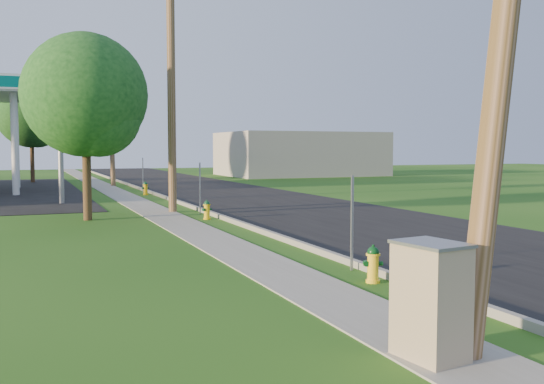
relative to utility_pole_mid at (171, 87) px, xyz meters
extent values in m
plane|color=#17460E|center=(0.60, -17.00, -4.95)|extent=(140.00, 140.00, 0.00)
cube|color=black|center=(5.10, -7.00, -4.94)|extent=(8.00, 120.00, 0.02)
cube|color=gray|center=(1.10, -7.00, -4.88)|extent=(0.15, 120.00, 0.15)
cube|color=gray|center=(-0.65, -7.00, -4.94)|extent=(1.50, 120.00, 0.03)
cylinder|color=brown|center=(0.00, 0.00, -0.05)|extent=(0.32, 0.32, 9.80)
cylinder|color=brown|center=(0.00, 18.00, -0.20)|extent=(0.49, 0.32, 9.50)
cube|color=brown|center=(0.00, 18.00, 3.55)|extent=(1.40, 0.10, 0.12)
cube|color=gray|center=(0.85, -12.80, -3.95)|extent=(0.05, 0.04, 2.00)
cube|color=gray|center=(0.85, -1.00, -3.95)|extent=(0.05, 0.04, 2.00)
cube|color=gray|center=(0.85, 11.20, -3.95)|extent=(0.05, 0.04, 2.00)
cylinder|color=silver|center=(-5.90, 11.70, -2.20)|extent=(0.36, 0.36, 5.50)
cylinder|color=silver|center=(-5.90, 18.30, -2.20)|extent=(0.36, 0.36, 5.50)
cylinder|color=gray|center=(-3.90, 5.50, -2.45)|extent=(0.24, 0.24, 5.00)
cube|color=silver|center=(-3.90, 5.50, 0.85)|extent=(0.30, 2.00, 2.00)
cube|color=#006560|center=(-3.90, 5.50, 1.65)|extent=(0.34, 2.04, 0.50)
cube|color=#A0998C|center=(18.60, 28.00, -2.95)|extent=(14.00, 10.00, 4.00)
cylinder|color=#3B2615|center=(-3.41, -1.48, -3.25)|extent=(0.30, 0.30, 3.40)
sphere|color=#154317|center=(-3.41, -1.48, -0.54)|extent=(4.35, 4.35, 4.35)
sphere|color=#154317|center=(-3.01, -1.78, -1.22)|extent=(2.99, 2.99, 2.99)
cylinder|color=#3B2615|center=(-4.89, 24.44, -2.99)|extent=(0.30, 0.30, 3.92)
sphere|color=#154317|center=(-4.89, 24.44, 0.14)|extent=(5.02, 5.02, 5.02)
sphere|color=#154317|center=(-4.49, 24.14, -0.64)|extent=(3.45, 3.45, 3.45)
cylinder|color=yellow|center=(0.65, -13.96, -4.92)|extent=(0.27, 0.27, 0.06)
cylinder|color=yellow|center=(0.65, -13.96, -4.66)|extent=(0.21, 0.21, 0.58)
cylinder|color=yellow|center=(0.65, -13.96, -4.41)|extent=(0.27, 0.27, 0.04)
sphere|color=#083712|center=(0.65, -13.96, -4.37)|extent=(0.22, 0.22, 0.22)
cylinder|color=#083712|center=(0.65, -13.96, -4.25)|extent=(0.05, 0.05, 0.06)
cylinder|color=#083712|center=(0.60, -14.09, -4.58)|extent=(0.14, 0.15, 0.11)
cylinder|color=#083712|center=(0.52, -13.91, -4.58)|extent=(0.12, 0.12, 0.09)
cylinder|color=#083712|center=(0.77, -14.01, -4.58)|extent=(0.12, 0.12, 0.09)
cylinder|color=yellow|center=(0.58, -2.88, -4.93)|extent=(0.26, 0.26, 0.06)
cylinder|color=yellow|center=(0.58, -2.88, -4.67)|extent=(0.21, 0.21, 0.57)
cylinder|color=yellow|center=(0.58, -2.88, -4.43)|extent=(0.26, 0.26, 0.04)
sphere|color=#0F3C1E|center=(0.58, -2.88, -4.39)|extent=(0.22, 0.22, 0.22)
cylinder|color=#0F3C1E|center=(0.58, -2.88, -4.27)|extent=(0.05, 0.05, 0.06)
cylinder|color=#0F3C1E|center=(0.62, -3.00, -4.60)|extent=(0.13, 0.14, 0.10)
cylinder|color=#0F3C1E|center=(0.45, -2.92, -4.60)|extent=(0.12, 0.11, 0.08)
cylinder|color=#0F3C1E|center=(0.71, -2.84, -4.60)|extent=(0.12, 0.11, 0.08)
cylinder|color=gold|center=(0.64, 9.35, -4.92)|extent=(0.28, 0.28, 0.06)
cylinder|color=gold|center=(0.64, 9.35, -4.65)|extent=(0.22, 0.22, 0.60)
cylinder|color=gold|center=(0.64, 9.35, -4.39)|extent=(0.28, 0.28, 0.04)
sphere|color=#0E3B1E|center=(0.64, 9.35, -4.35)|extent=(0.23, 0.23, 0.23)
cylinder|color=#0E3B1E|center=(0.64, 9.35, -4.23)|extent=(0.05, 0.05, 0.06)
cylinder|color=#0E3B1E|center=(0.67, 9.21, -4.57)|extent=(0.13, 0.14, 0.11)
cylinder|color=#0E3B1E|center=(0.51, 9.32, -4.57)|extent=(0.11, 0.10, 0.09)
cylinder|color=#0E3B1E|center=(0.78, 9.37, -4.57)|extent=(0.11, 0.10, 0.09)
cube|color=gray|center=(-0.97, -17.87, -4.25)|extent=(0.71, 0.88, 1.40)
cube|color=gray|center=(-0.97, -17.87, -3.53)|extent=(0.75, 0.92, 0.04)
camera|label=1|loc=(-5.45, -23.77, -2.39)|focal=40.00mm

